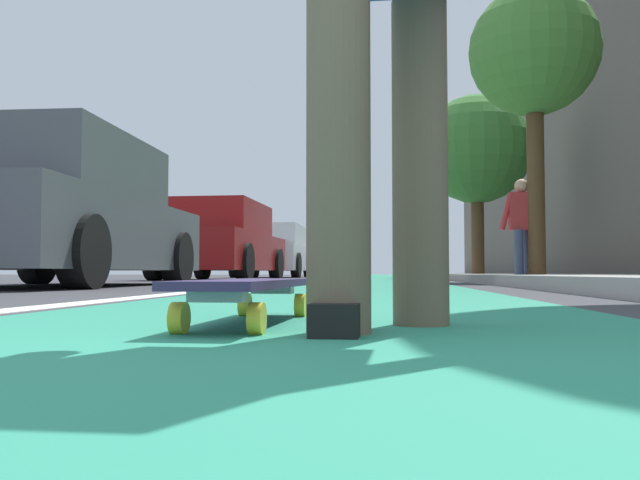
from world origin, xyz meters
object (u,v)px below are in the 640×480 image
parked_car_far (274,252)px  street_tree_far (477,150)px  parked_car_near (55,216)px  street_tree_mid (534,54)px  skateboard (250,288)px  parked_car_mid (221,243)px  pedestrian_distant (522,223)px  traffic_light (333,185)px

parked_car_far → street_tree_far: (-2.09, -5.52, 2.51)m
parked_car_near → street_tree_far: bearing=-27.1°
street_tree_mid → street_tree_far: size_ratio=0.99×
parked_car_near → street_tree_far: size_ratio=0.87×
parked_car_near → street_tree_far: (10.94, -5.59, 2.54)m
skateboard → parked_car_mid: 11.64m
parked_car_near → parked_car_far: (13.03, -0.06, 0.03)m
parked_car_near → pedestrian_distant: size_ratio=2.53×
parked_car_far → street_tree_mid: size_ratio=0.91×
traffic_light → parked_car_near: bearing=174.6°
skateboard → street_tree_far: (15.67, -2.69, 3.14)m
traffic_light → parked_car_mid: bearing=171.4°
skateboard → traffic_light: (20.96, 1.35, 2.97)m
parked_car_far → parked_car_mid: bearing=-179.8°
parked_car_far → street_tree_mid: bearing=-147.7°
street_tree_mid → skateboard: bearing=163.4°
skateboard → traffic_light: bearing=3.7°
street_tree_mid → pedestrian_distant: street_tree_mid is taller
traffic_light → skateboard: bearing=-176.3°
skateboard → pedestrian_distant: size_ratio=0.53×
parked_car_near → pedestrian_distant: (4.41, -5.39, 0.22)m
traffic_light → street_tree_mid: bearing=-161.3°
parked_car_mid → traffic_light: size_ratio=1.03×
parked_car_far → street_tree_far: size_ratio=0.91×
skateboard → pedestrian_distant: pedestrian_distant is taller
street_tree_mid → pedestrian_distant: size_ratio=2.88×
parked_car_far → traffic_light: traffic_light is taller
traffic_light → pedestrian_distant: traffic_light is taller
parked_car_mid → street_tree_mid: 6.58m
pedestrian_distant → traffic_light: bearing=18.0°
parked_car_mid → street_tree_mid: size_ratio=0.99×
traffic_light → parked_car_far: bearing=155.1°
street_tree_mid → pedestrian_distant: 2.64m
parked_car_near → pedestrian_distant: 6.97m
parked_car_mid → street_tree_mid: (-2.24, -5.50, 2.83)m
pedestrian_distant → parked_car_far: bearing=31.7°
parked_car_far → pedestrian_distant: size_ratio=2.62×
street_tree_far → traffic_light: bearing=37.4°
skateboard → street_tree_far: size_ratio=0.18×
parked_car_near → skateboard: bearing=-148.5°
skateboard → parked_car_mid: size_ratio=0.18×
skateboard → pedestrian_distant: 9.51m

